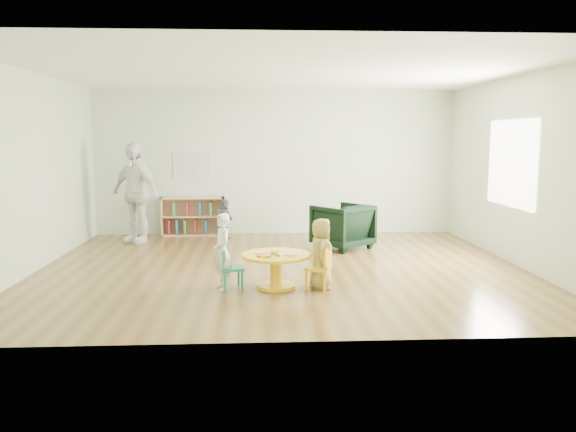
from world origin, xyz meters
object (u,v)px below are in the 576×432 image
object	(u,v)px
child_right	(321,254)
child_left	(222,252)
armchair	(342,226)
toddler	(225,218)
activity_table	(276,264)
kid_chair_right	(321,267)
kid_chair_left	(229,267)
bookshelf	(192,217)
adult_caretaker	(135,193)

from	to	relation	value
child_right	child_left	bearing A→B (deg)	93.75
armchair	toddler	world-z (taller)	armchair
activity_table	kid_chair_right	world-z (taller)	kid_chair_right
kid_chair_left	kid_chair_right	bearing A→B (deg)	71.52
activity_table	kid_chair_left	world-z (taller)	kid_chair_left
kid_chair_right	armchair	xyz separation A→B (m)	(0.66, 2.59, 0.10)
child_left	toddler	distance (m)	3.67
toddler	activity_table	bearing A→B (deg)	146.98
bookshelf	activity_table	bearing A→B (deg)	-69.15
child_left	toddler	bearing A→B (deg)	163.06
child_left	armchair	bearing A→B (deg)	123.24
kid_chair_left	child_right	world-z (taller)	child_right
armchair	child_left	distance (m)	3.14
armchair	child_right	bearing A→B (deg)	38.29
activity_table	armchair	bearing A→B (deg)	63.81
kid_chair_right	bookshelf	distance (m)	4.54
child_left	child_right	xyz separation A→B (m)	(1.24, -0.03, -0.03)
activity_table	child_right	xyz separation A→B (m)	(0.56, -0.07, 0.15)
kid_chair_right	child_right	size ratio (longest dim) A/B	0.60
child_right	adult_caretaker	distance (m)	4.48
child_left	toddler	size ratio (longest dim) A/B	1.29
activity_table	child_left	size ratio (longest dim) A/B	0.90
activity_table	kid_chair_right	size ratio (longest dim) A/B	1.61
activity_table	adult_caretaker	xyz separation A→B (m)	(-2.43, 3.23, 0.60)
activity_table	kid_chair_left	xyz separation A→B (m)	(-0.60, -0.02, -0.03)
kid_chair_right	adult_caretaker	xyz separation A→B (m)	(-2.98, 3.35, 0.61)
activity_table	child_left	distance (m)	0.70
child_left	activity_table	bearing A→B (deg)	73.17
kid_chair_right	toddler	distance (m)	4.00
armchair	kid_chair_left	bearing A→B (deg)	16.66
bookshelf	armchair	world-z (taller)	armchair
kid_chair_left	adult_caretaker	world-z (taller)	adult_caretaker
kid_chair_left	armchair	size ratio (longest dim) A/B	0.60
kid_chair_left	child_right	xyz separation A→B (m)	(1.16, -0.05, 0.17)
kid_chair_right	activity_table	bearing A→B (deg)	100.11
armchair	adult_caretaker	distance (m)	3.76
kid_chair_right	adult_caretaker	bearing A→B (deg)	63.78
bookshelf	armchair	size ratio (longest dim) A/B	1.42
kid_chair_right	toddler	bearing A→B (deg)	42.72
kid_chair_right	child_right	distance (m)	0.16
kid_chair_left	toddler	xyz separation A→B (m)	(-0.26, 3.64, 0.10)
adult_caretaker	armchair	bearing A→B (deg)	22.61
activity_table	bookshelf	xyz separation A→B (m)	(-1.50, 3.93, 0.07)
bookshelf	child_right	bearing A→B (deg)	-62.75
bookshelf	child_left	world-z (taller)	child_left
bookshelf	armchair	xyz separation A→B (m)	(2.71, -1.46, 0.02)
armchair	adult_caretaker	size ratio (longest dim) A/B	0.47
child_right	adult_caretaker	world-z (taller)	adult_caretaker
kid_chair_left	toddler	world-z (taller)	toddler
armchair	child_right	world-z (taller)	child_right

